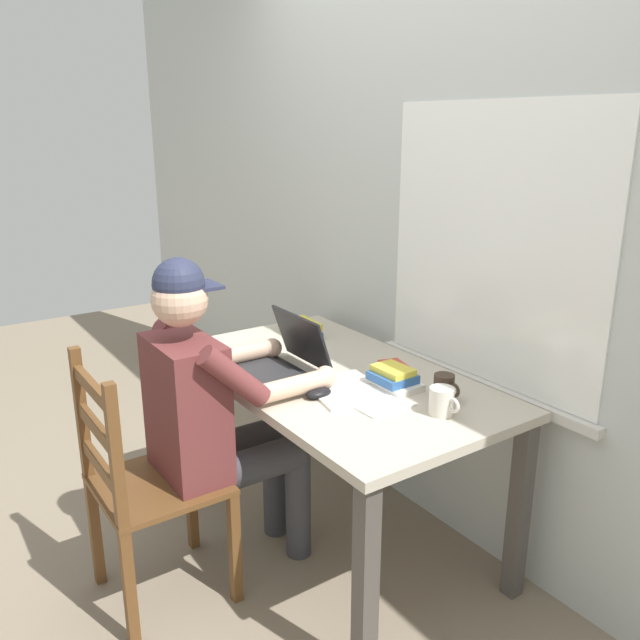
# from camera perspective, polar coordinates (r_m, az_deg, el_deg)

# --- Properties ---
(ground_plane) EXTENTS (8.00, 8.00, 0.00)m
(ground_plane) POSITION_cam_1_polar(r_m,az_deg,el_deg) (2.87, 1.17, -18.51)
(ground_plane) COLOR gray
(back_wall) EXTENTS (6.00, 0.08, 2.60)m
(back_wall) POSITION_cam_1_polar(r_m,az_deg,el_deg) (2.66, 9.87, 8.82)
(back_wall) COLOR beige
(back_wall) RESTS_ON ground
(desk) EXTENTS (1.39, 0.79, 0.73)m
(desk) POSITION_cam_1_polar(r_m,az_deg,el_deg) (2.55, 1.25, -6.70)
(desk) COLOR #BCB29E
(desk) RESTS_ON ground
(seated_person) EXTENTS (0.50, 0.60, 1.24)m
(seated_person) POSITION_cam_1_polar(r_m,az_deg,el_deg) (2.38, -9.27, -7.56)
(seated_person) COLOR brown
(seated_person) RESTS_ON ground
(wooden_chair) EXTENTS (0.42, 0.42, 0.94)m
(wooden_chair) POSITION_cam_1_polar(r_m,az_deg,el_deg) (2.39, -15.26, -13.86)
(wooden_chair) COLOR brown
(wooden_chair) RESTS_ON ground
(laptop) EXTENTS (0.33, 0.30, 0.23)m
(laptop) POSITION_cam_1_polar(r_m,az_deg,el_deg) (2.51, -3.32, -3.48)
(laptop) COLOR black
(laptop) RESTS_ON desk
(computer_mouse) EXTENTS (0.06, 0.10, 0.03)m
(computer_mouse) POSITION_cam_1_polar(r_m,az_deg,el_deg) (2.30, -0.12, -6.45)
(computer_mouse) COLOR black
(computer_mouse) RESTS_ON desk
(coffee_mug_white) EXTENTS (0.12, 0.08, 0.09)m
(coffee_mug_white) POSITION_cam_1_polar(r_m,az_deg,el_deg) (2.20, 10.69, -7.04)
(coffee_mug_white) COLOR silver
(coffee_mug_white) RESTS_ON desk
(coffee_mug_dark) EXTENTS (0.11, 0.07, 0.09)m
(coffee_mug_dark) POSITION_cam_1_polar(r_m,az_deg,el_deg) (2.32, 10.89, -5.81)
(coffee_mug_dark) COLOR #38281E
(coffee_mug_dark) RESTS_ON desk
(book_stack_main) EXTENTS (0.19, 0.14, 0.08)m
(book_stack_main) POSITION_cam_1_polar(r_m,az_deg,el_deg) (2.39, 6.49, -5.10)
(book_stack_main) COLOR white
(book_stack_main) RESTS_ON desk
(book_stack_side) EXTENTS (0.21, 0.14, 0.07)m
(book_stack_side) POSITION_cam_1_polar(r_m,az_deg,el_deg) (2.95, -1.64, -0.77)
(book_stack_side) COLOR #2D5B9E
(book_stack_side) RESTS_ON desk
(paper_pile_near_laptop) EXTENTS (0.26, 0.23, 0.01)m
(paper_pile_near_laptop) POSITION_cam_1_polar(r_m,az_deg,el_deg) (2.32, 2.00, -6.54)
(paper_pile_near_laptop) COLOR white
(paper_pile_near_laptop) RESTS_ON desk
(paper_pile_back_corner) EXTENTS (0.25, 0.20, 0.01)m
(paper_pile_back_corner) POSITION_cam_1_polar(r_m,az_deg,el_deg) (2.29, 4.60, -6.99)
(paper_pile_back_corner) COLOR white
(paper_pile_back_corner) RESTS_ON desk
(paper_pile_side) EXTENTS (0.21, 0.20, 0.01)m
(paper_pile_side) POSITION_cam_1_polar(r_m,az_deg,el_deg) (2.43, 2.39, -5.47)
(paper_pile_side) COLOR silver
(paper_pile_side) RESTS_ON desk
(landscape_photo_print) EXTENTS (0.15, 0.12, 0.00)m
(landscape_photo_print) POSITION_cam_1_polar(r_m,az_deg,el_deg) (2.62, 6.54, -3.89)
(landscape_photo_print) COLOR #C63D33
(landscape_photo_print) RESTS_ON desk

